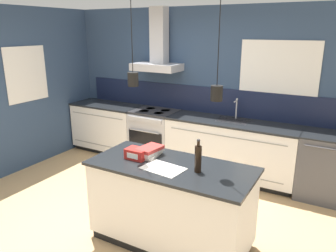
# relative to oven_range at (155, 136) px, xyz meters

# --- Properties ---
(ground_plane) EXTENTS (16.00, 16.00, 0.00)m
(ground_plane) POSITION_rel_oven_range_xyz_m (0.68, -1.69, -0.46)
(ground_plane) COLOR tan
(ground_plane) RESTS_ON ground
(wall_back) EXTENTS (5.60, 2.35, 2.60)m
(wall_back) POSITION_rel_oven_range_xyz_m (0.64, 0.31, 0.90)
(wall_back) COLOR navy
(wall_back) RESTS_ON ground_plane
(wall_left) EXTENTS (0.08, 3.80, 2.60)m
(wall_left) POSITION_rel_oven_range_xyz_m (-1.75, -0.99, 0.85)
(wall_left) COLOR navy
(wall_left) RESTS_ON ground_plane
(counter_run_left) EXTENTS (1.33, 0.64, 0.91)m
(counter_run_left) POSITION_rel_oven_range_xyz_m (-1.03, 0.01, 0.01)
(counter_run_left) COLOR black
(counter_run_left) RESTS_ON ground_plane
(counter_run_sink) EXTENTS (2.02, 0.64, 1.23)m
(counter_run_sink) POSITION_rel_oven_range_xyz_m (1.37, 0.01, 0.01)
(counter_run_sink) COLOR black
(counter_run_sink) RESTS_ON ground_plane
(oven_range) EXTENTS (0.74, 0.66, 0.91)m
(oven_range) POSITION_rel_oven_range_xyz_m (0.00, 0.00, 0.00)
(oven_range) COLOR #B5B5BA
(oven_range) RESTS_ON ground_plane
(dishwasher) EXTENTS (0.60, 0.65, 0.91)m
(dishwasher) POSITION_rel_oven_range_xyz_m (2.68, 0.00, -0.00)
(dishwasher) COLOR #4C4C51
(dishwasher) RESTS_ON ground_plane
(kitchen_island) EXTENTS (1.71, 0.79, 0.91)m
(kitchen_island) POSITION_rel_oven_range_xyz_m (1.37, -1.91, 0.00)
(kitchen_island) COLOR black
(kitchen_island) RESTS_ON ground_plane
(bottle_on_island) EXTENTS (0.07, 0.07, 0.33)m
(bottle_on_island) POSITION_rel_oven_range_xyz_m (1.68, -1.92, 0.59)
(bottle_on_island) COLOR black
(bottle_on_island) RESTS_ON kitchen_island
(book_stack) EXTENTS (0.24, 0.32, 0.11)m
(book_stack) POSITION_rel_oven_range_xyz_m (1.05, -1.81, 0.51)
(book_stack) COLOR silver
(book_stack) RESTS_ON kitchen_island
(red_supply_box) EXTENTS (0.23, 0.16, 0.11)m
(red_supply_box) POSITION_rel_oven_range_xyz_m (0.96, -1.93, 0.51)
(red_supply_box) COLOR red
(red_supply_box) RESTS_ON kitchen_island
(paper_pile) EXTENTS (0.44, 0.33, 0.01)m
(paper_pile) POSITION_rel_oven_range_xyz_m (1.34, -2.03, 0.46)
(paper_pile) COLOR silver
(paper_pile) RESTS_ON kitchen_island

